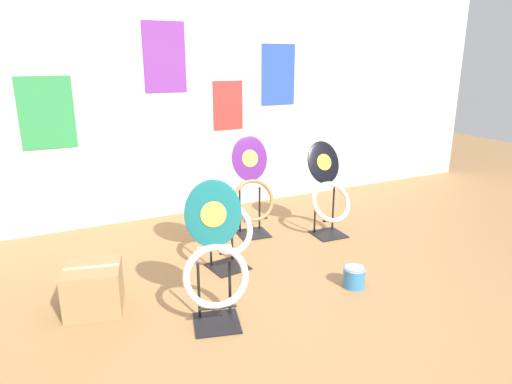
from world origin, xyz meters
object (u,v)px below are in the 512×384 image
at_px(toilet_seat_display_jazz_black, 328,192).
at_px(storage_box, 94,288).
at_px(toilet_seat_display_teal_sax, 215,263).
at_px(toilet_seat_display_purple_note, 252,191).
at_px(paint_can, 354,276).
at_px(toilet_seat_display_white_plain, 225,218).

distance_m(toilet_seat_display_jazz_black, storage_box, 2.19).
xyz_separation_m(toilet_seat_display_teal_sax, toilet_seat_display_purple_note, (0.87, 1.25, 0.00)).
bearing_deg(toilet_seat_display_jazz_black, toilet_seat_display_purple_note, 153.08).
bearing_deg(storage_box, toilet_seat_display_teal_sax, -39.49).
height_order(toilet_seat_display_purple_note, paint_can, toilet_seat_display_purple_note).
bearing_deg(storage_box, toilet_seat_display_jazz_black, 10.74).
height_order(toilet_seat_display_teal_sax, paint_can, toilet_seat_display_teal_sax).
height_order(toilet_seat_display_jazz_black, storage_box, toilet_seat_display_jazz_black).
distance_m(toilet_seat_display_teal_sax, paint_can, 1.11).
bearing_deg(toilet_seat_display_teal_sax, toilet_seat_display_jazz_black, 32.13).
xyz_separation_m(toilet_seat_display_jazz_black, toilet_seat_display_white_plain, (-1.12, -0.21, 0.00)).
xyz_separation_m(toilet_seat_display_jazz_black, storage_box, (-2.14, -0.41, -0.26)).
bearing_deg(toilet_seat_display_teal_sax, paint_can, 0.04).
distance_m(toilet_seat_display_jazz_black, toilet_seat_display_white_plain, 1.14).
bearing_deg(toilet_seat_display_white_plain, paint_can, -46.43).
distance_m(toilet_seat_display_teal_sax, toilet_seat_display_purple_note, 1.52).
relative_size(toilet_seat_display_jazz_black, paint_can, 5.32).
relative_size(toilet_seat_display_white_plain, paint_can, 5.59).
bearing_deg(storage_box, toilet_seat_display_purple_note, 25.44).
relative_size(toilet_seat_display_purple_note, storage_box, 2.13).
height_order(toilet_seat_display_teal_sax, toilet_seat_display_white_plain, toilet_seat_display_teal_sax).
bearing_deg(storage_box, paint_can, -17.25).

